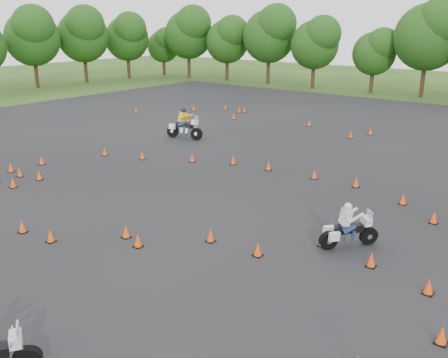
% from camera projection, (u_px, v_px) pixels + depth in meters
% --- Properties ---
extents(ground, '(140.00, 140.00, 0.00)m').
position_uv_depth(ground, '(155.00, 238.00, 17.84)').
color(ground, '#2D5119').
rests_on(ground, ground).
extents(asphalt_pad, '(62.00, 62.00, 0.00)m').
position_uv_depth(asphalt_pad, '(251.00, 194.00, 22.34)').
color(asphalt_pad, black).
rests_on(asphalt_pad, ground).
extents(traffic_cones, '(36.12, 32.97, 0.45)m').
position_uv_depth(traffic_cones, '(245.00, 191.00, 22.00)').
color(traffic_cones, '#F94B0A').
rests_on(traffic_cones, asphalt_pad).
extents(rider_yellow, '(2.70, 1.29, 2.00)m').
position_uv_depth(rider_yellow, '(184.00, 124.00, 32.37)').
color(rider_yellow, gold).
rests_on(rider_yellow, ground).
extents(rider_white, '(1.83, 2.12, 1.66)m').
position_uv_depth(rider_white, '(349.00, 224.00, 16.89)').
color(rider_white, silver).
rests_on(rider_white, ground).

